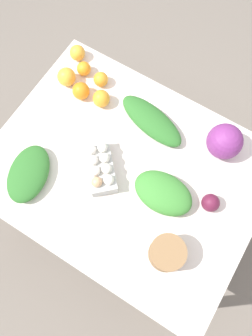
{
  "coord_description": "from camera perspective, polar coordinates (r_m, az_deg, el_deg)",
  "views": [
    {
      "loc": [
        0.23,
        -0.38,
        2.03
      ],
      "look_at": [
        0.0,
        0.0,
        0.73
      ],
      "focal_mm": 35.0,
      "sensor_mm": 36.0,
      "label": 1
    }
  ],
  "objects": [
    {
      "name": "orange_4",
      "position": [
        1.53,
        -7.84,
        13.16
      ],
      "size": [
        0.08,
        0.08,
        0.08
      ],
      "primitive_type": "sphere",
      "color": "orange",
      "rests_on": "dining_table"
    },
    {
      "name": "orange_1",
      "position": [
        1.6,
        -7.35,
        16.79
      ],
      "size": [
        0.07,
        0.07,
        0.07
      ],
      "primitive_type": "sphere",
      "color": "orange",
      "rests_on": "dining_table"
    },
    {
      "name": "greens_bunch_kale",
      "position": [
        1.41,
        -16.62,
        -0.93
      ],
      "size": [
        0.23,
        0.29,
        0.07
      ],
      "primitive_type": "ellipsoid",
      "rotation": [
        0.0,
        0.0,
        5.01
      ],
      "color": "#2D6B28",
      "rests_on": "dining_table"
    },
    {
      "name": "orange_3",
      "position": [
        1.5,
        -4.32,
        11.96
      ],
      "size": [
        0.08,
        0.08,
        0.08
      ],
      "primitive_type": "sphere",
      "color": "orange",
      "rests_on": "dining_table"
    },
    {
      "name": "cabbage_purple",
      "position": [
        1.42,
        16.8,
        4.45
      ],
      "size": [
        0.15,
        0.15,
        0.15
      ],
      "primitive_type": "sphere",
      "color": "#7A2D75",
      "rests_on": "dining_table"
    },
    {
      "name": "orange_2",
      "position": [
        1.57,
        -10.32,
        15.35
      ],
      "size": [
        0.08,
        0.08,
        0.08
      ],
      "primitive_type": "sphere",
      "color": "#F9A833",
      "rests_on": "dining_table"
    },
    {
      "name": "greens_bunch_beet_tops",
      "position": [
        1.45,
        4.47,
        8.22
      ],
      "size": [
        0.35,
        0.2,
        0.07
      ],
      "primitive_type": "ellipsoid",
      "rotation": [
        0.0,
        0.0,
        2.91
      ],
      "color": "#2D6B28",
      "rests_on": "dining_table"
    },
    {
      "name": "ground_plane",
      "position": [
        2.08,
        0.0,
        -6.57
      ],
      "size": [
        8.0,
        8.0,
        0.0
      ],
      "primitive_type": "plane",
      "color": "#70665B"
    },
    {
      "name": "greens_bunch_chard",
      "position": [
        1.33,
        6.51,
        -4.34
      ],
      "size": [
        0.25,
        0.17,
        0.09
      ],
      "primitive_type": "ellipsoid",
      "rotation": [
        0.0,
        0.0,
        0.01
      ],
      "color": "#3D8433",
      "rests_on": "dining_table"
    },
    {
      "name": "beet_root",
      "position": [
        1.36,
        14.51,
        -5.88
      ],
      "size": [
        0.07,
        0.07,
        0.07
      ],
      "primitive_type": "sphere",
      "color": "#5B1933",
      "rests_on": "dining_table"
    },
    {
      "name": "orange_5",
      "position": [
        1.65,
        -8.46,
        19.23
      ],
      "size": [
        0.07,
        0.07,
        0.07
      ],
      "primitive_type": "sphere",
      "color": "#F9A833",
      "rests_on": "dining_table"
    },
    {
      "name": "dining_table",
      "position": [
        1.49,
        0.0,
        -1.52
      ],
      "size": [
        1.15,
        0.89,
        0.71
      ],
      "color": "silver",
      "rests_on": "ground_plane"
    },
    {
      "name": "paper_bag",
      "position": [
        1.28,
        7.16,
        -14.49
      ],
      "size": [
        0.14,
        0.14,
        0.1
      ],
      "primitive_type": "cylinder",
      "color": "olive",
      "rests_on": "dining_table"
    },
    {
      "name": "orange_0",
      "position": [
        1.56,
        -4.41,
        15.14
      ],
      "size": [
        0.07,
        0.07,
        0.07
      ],
      "primitive_type": "sphere",
      "color": "orange",
      "rests_on": "dining_table"
    },
    {
      "name": "egg_carton",
      "position": [
        1.35,
        -4.5,
        0.22
      ],
      "size": [
        0.23,
        0.24,
        0.09
      ],
      "rotation": [
        0.0,
        0.0,
        5.46
      ],
      "color": "#B7B7B2",
      "rests_on": "dining_table"
    }
  ]
}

